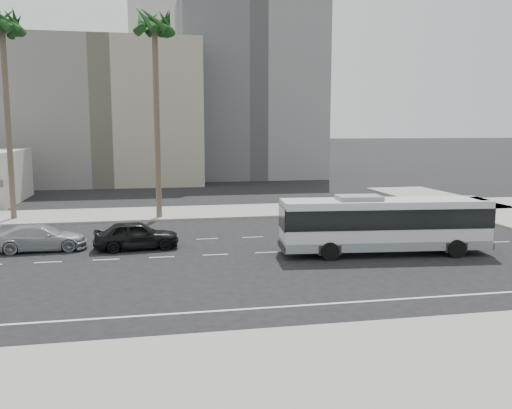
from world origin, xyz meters
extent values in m
plane|color=black|center=(0.00, 0.00, 0.00)|extent=(700.00, 700.00, 0.00)
cube|color=gray|center=(0.00, 15.50, 0.07)|extent=(120.00, 7.00, 0.15)
cube|color=gray|center=(0.00, -15.50, 0.07)|extent=(120.00, 7.00, 0.15)
cube|color=gray|center=(-12.00, 45.00, 9.00)|extent=(24.00, 18.00, 18.00)
cube|color=slate|center=(8.00, 52.00, 13.00)|extent=(20.00, 20.00, 26.00)
cube|color=beige|center=(-2.00, 250.00, 22.00)|extent=(42.00, 42.00, 44.00)
cube|color=beige|center=(-2.00, 250.00, 60.00)|extent=(26.00, 26.00, 32.00)
cube|color=slate|center=(45.00, 230.00, 35.00)|extent=(26.00, 26.00, 70.00)
cube|color=slate|center=(70.00, 260.00, 30.00)|extent=(22.00, 22.00, 60.00)
cube|color=silver|center=(6.47, -1.54, 1.81)|extent=(11.87, 3.69, 2.62)
cube|color=black|center=(6.47, -1.54, 2.16)|extent=(11.94, 3.75, 1.11)
cube|color=gray|center=(6.47, -1.54, 0.65)|extent=(11.90, 3.73, 0.50)
cube|color=gray|center=(4.96, -1.54, 3.22)|extent=(2.56, 1.84, 0.30)
cube|color=#262628|center=(12.01, -1.54, 2.97)|extent=(0.78, 1.86, 0.30)
cylinder|color=black|center=(10.20, -2.82, 0.50)|extent=(1.01, 0.30, 1.01)
cylinder|color=black|center=(10.20, -0.25, 0.50)|extent=(1.01, 0.30, 1.01)
cylinder|color=black|center=(3.05, -2.82, 0.50)|extent=(1.01, 0.30, 1.01)
cylinder|color=black|center=(3.05, -0.25, 0.50)|extent=(1.01, 0.30, 1.01)
imported|color=black|center=(-7.41, 2.41, 0.84)|extent=(2.35, 5.08, 1.69)
imported|color=#989EA7|center=(-12.91, 3.11, 0.76)|extent=(2.34, 5.32, 1.52)
cylinder|color=brown|center=(-5.90, 13.28, 7.33)|extent=(0.40, 0.40, 14.65)
cylinder|color=brown|center=(-17.07, 14.71, 7.29)|extent=(0.46, 0.46, 14.57)
camera|label=1|loc=(-6.48, -29.76, 7.10)|focal=37.90mm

